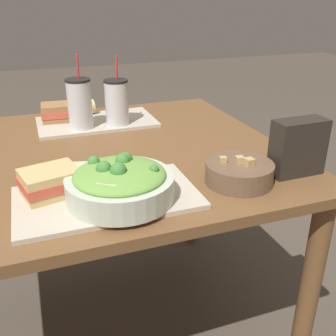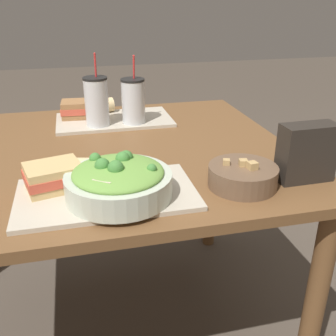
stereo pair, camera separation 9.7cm
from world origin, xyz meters
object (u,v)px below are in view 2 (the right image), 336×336
Objects in this scene: baguette_near at (85,169)px; chip_bag at (307,153)px; soup_bowl at (243,175)px; baguette_far at (99,106)px; salad_bowl at (118,180)px; sandwich_far at (78,109)px; drink_cup_dark at (96,103)px; sandwich_near at (54,176)px; drink_cup_red at (133,102)px.

chip_bag is at bearing -87.69° from baguette_near.
chip_bag is at bearing -0.75° from soup_bowl.
baguette_near is at bearing 160.80° from baguette_far.
salad_bowl is 0.70m from sandwich_far.
salad_bowl is 0.32m from soup_bowl.
drink_cup_dark is at bearing -57.85° from sandwich_far.
baguette_near is 1.13× the size of chip_bag.
soup_bowl is at bearing -56.59° from sandwich_far.
chip_bag reaches higher than baguette_near.
sandwich_near is 1.03× the size of chip_bag.
baguette_near is 1.32× the size of sandwich_far.
drink_cup_dark reaches higher than salad_bowl.
salad_bowl is at bearing -89.20° from drink_cup_dark.
baguette_far is at bearing 126.20° from drink_cup_red.
drink_cup_dark is at bearing 130.34° from chip_bag.
drink_cup_dark is at bearing 59.44° from sandwich_near.
sandwich_near is 0.57m from drink_cup_red.
soup_bowl is 0.69× the size of drink_cup_dark.
chip_bag is (0.65, -0.08, 0.03)m from sandwich_near.
sandwich_far is 0.24m from drink_cup_red.
drink_cup_dark is at bearing 162.42° from baguette_far.
chip_bag reaches higher than soup_bowl.
drink_cup_red is at bearing 46.13° from sandwich_near.
salad_bowl is at bearing -179.80° from soup_bowl.
salad_bowl is 1.61× the size of sandwich_near.
soup_bowl is 1.13× the size of sandwich_near.
soup_bowl is 1.15× the size of chip_bag.
drink_cup_red is at bearing 108.87° from soup_bowl.
soup_bowl is 1.38× the size of baguette_far.
baguette_near is at bearing -114.12° from drink_cup_red.
drink_cup_dark is at bearing 180.00° from drink_cup_red.
drink_cup_red is (0.13, 0.57, 0.04)m from salad_bowl.
sandwich_near is 0.66m from chip_bag.
baguette_far is at bearing 83.75° from drink_cup_dark.
chip_bag is (0.58, -0.70, 0.03)m from sandwich_far.
salad_bowl reaches higher than baguette_far.
drink_cup_dark reaches higher than baguette_near.
drink_cup_red is (0.28, 0.49, 0.05)m from sandwich_near.
sandwich_far is 0.91m from chip_bag.
soup_bowl is 0.72× the size of drink_cup_red.
drink_cup_dark reaches higher than soup_bowl.
chip_bag reaches higher than sandwich_far.
chip_bag reaches higher than sandwich_near.
baguette_near is (0.08, 0.04, -0.00)m from sandwich_near.
drink_cup_dark reaches higher than chip_bag.
baguette_near is 0.71× the size of drink_cup_red.
soup_bowl is 1.35× the size of sandwich_far.
drink_cup_dark is 1.68× the size of chip_bag.
soup_bowl is at bearing 178.06° from chip_bag.
baguette_far is 0.83× the size of chip_bag.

